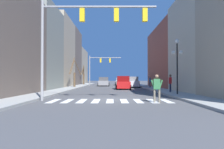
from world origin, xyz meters
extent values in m
plane|color=#4C4C4F|center=(0.00, 0.00, 0.00)|extent=(240.00, 240.00, 0.00)
cube|color=#9E9E99|center=(-5.75, 0.00, 0.07)|extent=(2.21, 90.00, 0.15)
cube|color=#9E9E99|center=(5.75, 0.00, 0.07)|extent=(2.21, 90.00, 0.15)
cube|color=gray|center=(-9.86, 12.38, 5.25)|extent=(6.00, 8.30, 10.51)
cube|color=tan|center=(-9.86, 21.39, 5.73)|extent=(6.00, 9.72, 11.46)
cube|color=#66564C|center=(-9.86, 30.74, 5.77)|extent=(6.00, 8.98, 11.53)
cube|color=tan|center=(-9.86, 41.50, 4.45)|extent=(6.00, 12.55, 8.90)
cube|color=#BCB299|center=(9.86, 6.89, 4.87)|extent=(6.00, 8.57, 9.74)
cube|color=#934C3D|center=(9.86, 18.66, 4.64)|extent=(6.00, 14.97, 9.27)
cube|color=white|center=(-3.60, -1.02, 0.00)|extent=(0.45, 2.60, 0.01)
cube|color=white|center=(-2.70, -1.02, 0.00)|extent=(0.45, 2.60, 0.01)
cube|color=white|center=(-1.80, -1.02, 0.00)|extent=(0.45, 2.60, 0.01)
cube|color=white|center=(-0.90, -1.02, 0.00)|extent=(0.45, 2.60, 0.01)
cube|color=white|center=(0.00, -1.02, 0.00)|extent=(0.45, 2.60, 0.01)
cube|color=white|center=(0.90, -1.02, 0.00)|extent=(0.45, 2.60, 0.01)
cube|color=white|center=(1.80, -1.02, 0.00)|extent=(0.45, 2.60, 0.01)
cube|color=white|center=(2.70, -1.02, 0.00)|extent=(0.45, 2.60, 0.01)
cube|color=white|center=(3.60, -1.02, 0.00)|extent=(0.45, 2.60, 0.01)
cylinder|color=gray|center=(-4.40, -0.86, 3.25)|extent=(0.18, 0.18, 6.51)
cylinder|color=gray|center=(-0.70, -0.86, 6.11)|extent=(7.41, 0.14, 0.14)
cube|color=yellow|center=(-1.81, -0.86, 5.56)|extent=(0.32, 0.28, 0.84)
cube|color=yellow|center=(0.41, -0.86, 5.56)|extent=(0.32, 0.28, 0.84)
cube|color=yellow|center=(2.26, -0.86, 5.56)|extent=(0.32, 0.28, 0.84)
cylinder|color=gray|center=(-4.40, 29.18, 3.02)|extent=(0.18, 0.18, 6.05)
cylinder|color=gray|center=(-1.23, 29.18, 5.65)|extent=(6.34, 0.14, 0.14)
cube|color=yellow|center=(-2.18, 29.18, 5.10)|extent=(0.32, 0.28, 0.84)
cube|color=yellow|center=(-0.28, 29.18, 5.10)|extent=(0.32, 0.28, 0.84)
cylinder|color=black|center=(5.56, 3.16, 2.26)|extent=(0.12, 0.12, 4.22)
sphere|color=white|center=(5.56, 3.16, 4.55)|extent=(0.36, 0.36, 0.36)
sphere|color=white|center=(5.24, 3.16, 3.61)|extent=(0.31, 0.31, 0.31)
sphere|color=white|center=(5.88, 3.16, 3.61)|extent=(0.31, 0.31, 0.31)
cube|color=gray|center=(-1.45, 26.68, 0.60)|extent=(1.89, 4.41, 0.84)
cube|color=#464648|center=(-1.45, 26.68, 1.36)|extent=(1.74, 2.29, 0.69)
cylinder|color=black|center=(-0.48, 25.31, 0.32)|extent=(0.22, 0.64, 0.64)
cylinder|color=black|center=(-2.41, 25.31, 0.32)|extent=(0.22, 0.64, 0.64)
cylinder|color=black|center=(-0.48, 28.05, 0.32)|extent=(0.22, 0.64, 0.64)
cylinder|color=black|center=(-2.41, 28.05, 0.32)|extent=(0.22, 0.64, 0.64)
cube|color=red|center=(1.60, 14.26, 0.61)|extent=(1.72, 4.27, 0.87)
cube|color=maroon|center=(1.60, 14.26, 1.40)|extent=(1.58, 2.22, 0.71)
cylinder|color=black|center=(0.72, 15.59, 0.32)|extent=(0.22, 0.64, 0.64)
cylinder|color=black|center=(2.47, 15.59, 0.32)|extent=(0.22, 0.64, 0.64)
cylinder|color=black|center=(0.72, 12.94, 0.32)|extent=(0.22, 0.64, 0.64)
cylinder|color=black|center=(2.47, 12.94, 0.32)|extent=(0.22, 0.64, 0.64)
cube|color=silver|center=(3.46, 20.84, 0.60)|extent=(1.88, 4.29, 0.86)
cube|color=slate|center=(3.46, 20.84, 1.38)|extent=(1.73, 2.23, 0.70)
cylinder|color=black|center=(2.51, 22.18, 0.32)|extent=(0.22, 0.64, 0.64)
cylinder|color=black|center=(4.42, 22.18, 0.32)|extent=(0.22, 0.64, 0.64)
cylinder|color=black|center=(2.51, 19.51, 0.32)|extent=(0.22, 0.64, 0.64)
cylinder|color=black|center=(4.42, 19.51, 0.32)|extent=(0.22, 0.64, 0.64)
cube|color=silver|center=(3.43, 37.76, 0.56)|extent=(1.94, 4.25, 0.77)
cube|color=slate|center=(3.43, 37.76, 1.26)|extent=(1.79, 2.21, 0.63)
cylinder|color=black|center=(2.44, 39.08, 0.32)|extent=(0.22, 0.64, 0.64)
cylinder|color=black|center=(4.42, 39.08, 0.32)|extent=(0.22, 0.64, 0.64)
cylinder|color=black|center=(2.44, 36.44, 0.32)|extent=(0.22, 0.64, 0.64)
cylinder|color=black|center=(4.42, 36.44, 0.32)|extent=(0.22, 0.64, 0.64)
cube|color=white|center=(1.86, 32.20, 0.57)|extent=(1.85, 4.89, 0.78)
cube|color=gray|center=(1.86, 32.20, 1.27)|extent=(1.70, 2.54, 0.64)
cylinder|color=black|center=(0.92, 33.72, 0.32)|extent=(0.22, 0.64, 0.64)
cylinder|color=black|center=(2.81, 33.72, 0.32)|extent=(0.22, 0.64, 0.64)
cylinder|color=black|center=(0.92, 30.68, 0.32)|extent=(0.22, 0.64, 0.64)
cylinder|color=black|center=(2.81, 30.68, 0.32)|extent=(0.22, 0.64, 0.64)
cylinder|color=#282D47|center=(5.64, 5.74, 0.54)|extent=(0.12, 0.12, 0.79)
cylinder|color=#282D47|center=(5.76, 6.00, 0.54)|extent=(0.12, 0.12, 0.79)
cube|color=red|center=(5.70, 5.87, 1.25)|extent=(0.36, 0.44, 0.62)
sphere|color=brown|center=(5.70, 5.87, 1.70)|extent=(0.22, 0.22, 0.22)
cylinder|color=red|center=(5.60, 5.67, 1.21)|extent=(0.20, 0.28, 0.60)
cylinder|color=red|center=(5.80, 6.07, 1.21)|extent=(0.20, 0.28, 0.60)
cylinder|color=#7A705B|center=(2.66, -1.92, 0.40)|extent=(0.12, 0.12, 0.79)
cylinder|color=#7A705B|center=(2.95, -1.96, 0.40)|extent=(0.12, 0.12, 0.79)
cube|color=#337542|center=(2.81, -1.94, 1.11)|extent=(0.41, 0.27, 0.62)
sphere|color=#8C664C|center=(2.81, -1.94, 1.56)|extent=(0.22, 0.22, 0.22)
cylinder|color=#337542|center=(2.58, -1.91, 1.06)|extent=(0.28, 0.12, 0.61)
cylinder|color=#337542|center=(3.03, -1.97, 1.06)|extent=(0.28, 0.12, 0.61)
cylinder|color=#282D47|center=(5.62, 16.60, 0.53)|extent=(0.11, 0.11, 0.77)
cylinder|color=#282D47|center=(5.68, 16.87, 0.53)|extent=(0.11, 0.11, 0.77)
cube|color=#235693|center=(5.65, 16.74, 1.22)|extent=(0.28, 0.41, 0.60)
sphere|color=#8C664C|center=(5.65, 16.74, 1.66)|extent=(0.22, 0.22, 0.22)
cylinder|color=#235693|center=(5.61, 16.52, 1.18)|extent=(0.13, 0.27, 0.59)
cylinder|color=#235693|center=(5.69, 16.95, 1.18)|extent=(0.13, 0.27, 0.59)
cylinder|color=brown|center=(-6.07, 32.59, 1.34)|extent=(0.35, 0.35, 2.37)
cylinder|color=brown|center=(-6.30, 32.20, 3.13)|extent=(0.59, 0.90, 1.87)
cylinder|color=brown|center=(-6.11, 33.08, 3.09)|extent=(0.24, 1.12, 1.75)
cylinder|color=brown|center=(-6.23, 32.91, 3.31)|extent=(0.49, 0.80, 2.02)
cylinder|color=brown|center=(-5.64, 18.52, 1.24)|extent=(0.31, 0.31, 2.18)
cylinder|color=brown|center=(-5.77, 17.55, 3.19)|extent=(0.34, 2.03, 2.21)
cylinder|color=brown|center=(-5.23, 19.08, 3.09)|extent=(0.88, 1.24, 2.12)
cylinder|color=brown|center=(-5.93, 17.82, 3.35)|extent=(0.66, 1.51, 2.63)
camera|label=1|loc=(0.13, -14.96, 1.44)|focal=35.00mm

